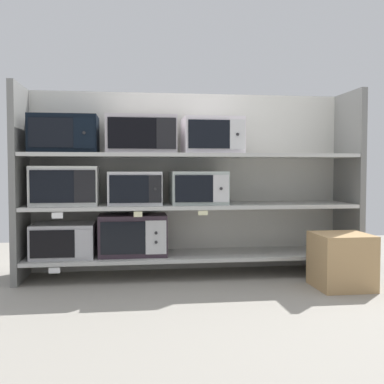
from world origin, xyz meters
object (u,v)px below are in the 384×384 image
Objects in this scene: microwave_7 at (212,136)px; microwave_1 at (133,235)px; microwave_6 at (141,135)px; microwave_0 at (64,240)px; microwave_2 at (65,186)px; microwave_3 at (135,188)px; microwave_5 at (65,134)px; microwave_4 at (198,188)px; shipping_carton at (341,261)px.

microwave_1 is at bearing -180.00° from microwave_7.
microwave_6 reaches higher than microwave_1.
microwave_2 reaches higher than microwave_0.
microwave_5 is at bearing 179.97° from microwave_3.
microwave_7 is (1.21, 0.00, 0.85)m from microwave_0.
microwave_4 is at bearing -0.01° from microwave_5.
microwave_1 is at bearing 179.94° from microwave_6.
microwave_1 is 0.39m from microwave_3.
microwave_7 is at bearing 0.00° from microwave_0.
shipping_carton is at bearing -20.29° from microwave_3.
shipping_carton is (2.10, -0.57, -0.11)m from microwave_0.
microwave_3 is 0.77× the size of microwave_6.
shipping_carton is (2.08, -0.57, -0.96)m from microwave_5.
microwave_1 is at bearing 179.99° from microwave_4.
microwave_5 is (-1.08, 0.00, 0.43)m from microwave_4.
microwave_7 is at bearing 0.05° from microwave_4.
microwave_2 is at bearing 180.00° from microwave_6.
microwave_3 is at bearing -0.01° from microwave_0.
microwave_5 reaches higher than microwave_2.
microwave_7 reaches higher than microwave_3.
microwave_7 is (0.12, 0.00, 0.43)m from microwave_4.
shipping_carton is at bearing -20.08° from microwave_1.
microwave_1 is at bearing 159.92° from shipping_carton.
microwave_5 reaches higher than microwave_3.
microwave_7 is (1.20, -0.00, -0.00)m from microwave_5.
microwave_0 is 0.85m from microwave_5.
microwave_4 is 0.88× the size of microwave_5.
microwave_0 is 1.06m from microwave_6.
microwave_4 is at bearing -0.00° from microwave_2.
microwave_5 is at bearing 0.48° from microwave_0.
shipping_carton is at bearing -29.37° from microwave_4.
microwave_3 is 0.77m from microwave_7.
microwave_1 is at bearing -0.01° from microwave_5.
microwave_4 is at bearing -0.00° from microwave_6.
microwave_3 is at bearing -179.99° from microwave_4.
microwave_5 is (0.02, 0.00, 0.85)m from microwave_0.
microwave_2 is at bearing -121.09° from microwave_5.
shipping_carton is at bearing -32.46° from microwave_7.
microwave_0 is at bearing 164.95° from shipping_carton.
microwave_5 is 2.36m from shipping_carton.
microwave_0 is 1.17m from microwave_4.
microwave_4 is at bearing -0.00° from microwave_0.
microwave_4 is at bearing -0.01° from microwave_1.
microwave_5 is 1.20m from microwave_7.
microwave_1 is 1.27× the size of microwave_3.
microwave_3 is 0.82× the size of microwave_5.
microwave_2 is (-0.54, -0.00, 0.41)m from microwave_1.
microwave_7 is at bearing 0.00° from microwave_2.
microwave_6 is 1.17× the size of microwave_7.
shipping_carton is (1.00, -0.57, -0.53)m from microwave_4.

